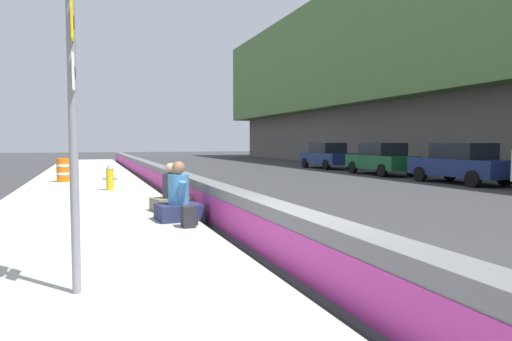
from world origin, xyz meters
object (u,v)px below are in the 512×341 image
at_px(backpack, 189,217).
at_px(construction_barrel, 63,170).
at_px(seated_person_foreground, 179,202).
at_px(parked_car_midline, 327,156).
at_px(seated_person_middle, 171,196).
at_px(route_sign_post, 73,94).
at_px(parked_car_third, 461,163).
at_px(parked_car_fourth, 381,159).
at_px(fire_hydrant, 110,177).

relative_size(backpack, construction_barrel, 0.42).
distance_m(seated_person_foreground, parked_car_midline, 21.90).
height_order(seated_person_middle, parked_car_midline, parked_car_midline).
height_order(route_sign_post, parked_car_third, route_sign_post).
height_order(seated_person_middle, backpack, seated_person_middle).
xyz_separation_m(route_sign_post, seated_person_foreground, (4.19, -1.86, -1.72)).
relative_size(seated_person_middle, backpack, 2.80).
relative_size(construction_barrel, parked_car_fourth, 0.21).
xyz_separation_m(route_sign_post, backpack, (3.33, -1.88, -1.90)).
distance_m(seated_person_middle, backpack, 2.18).
bearing_deg(parked_car_fourth, seated_person_middle, 127.70).
height_order(route_sign_post, seated_person_foreground, route_sign_post).
bearing_deg(parked_car_midline, parked_car_fourth, 178.35).
distance_m(backpack, parked_car_midline, 22.58).
distance_m(backpack, construction_barrel, 11.91).
height_order(seated_person_foreground, backpack, seated_person_foreground).
relative_size(route_sign_post, parked_car_third, 0.79).
bearing_deg(backpack, route_sign_post, 150.52).
relative_size(parked_car_third, parked_car_fourth, 1.00).
relative_size(route_sign_post, backpack, 9.00).
bearing_deg(construction_barrel, parked_car_midline, -66.77).
bearing_deg(route_sign_post, parked_car_third, -56.24).
bearing_deg(parked_car_third, parked_car_fourth, 0.44).
relative_size(route_sign_post, parked_car_fourth, 0.79).
relative_size(route_sign_post, parked_car_midline, 0.80).
distance_m(construction_barrel, parked_car_fourth, 15.65).
height_order(construction_barrel, parked_car_third, parked_car_third).
bearing_deg(construction_barrel, parked_car_fourth, -88.02).
distance_m(construction_barrel, parked_car_third, 16.46).
relative_size(route_sign_post, seated_person_middle, 3.21).
xyz_separation_m(seated_person_middle, construction_barrel, (9.42, 2.76, 0.13)).
bearing_deg(seated_person_middle, route_sign_post, 160.77).
distance_m(seated_person_foreground, parked_car_fourth, 17.17).
bearing_deg(fire_hydrant, parked_car_midline, -52.54).
bearing_deg(backpack, construction_barrel, 13.21).
height_order(fire_hydrant, parked_car_third, parked_car_third).
height_order(parked_car_fourth, parked_car_midline, same).
distance_m(fire_hydrant, parked_car_fourth, 14.76).
bearing_deg(parked_car_third, parked_car_midline, -0.67).
relative_size(route_sign_post, construction_barrel, 3.79).
relative_size(seated_person_foreground, construction_barrel, 1.27).
xyz_separation_m(parked_car_third, parked_car_fourth, (5.54, 0.04, 0.00)).
distance_m(seated_person_foreground, construction_barrel, 11.06).
distance_m(fire_hydrant, construction_barrel, 4.40).
bearing_deg(route_sign_post, construction_barrel, 3.22).
distance_m(backpack, parked_car_third, 14.56).
bearing_deg(seated_person_foreground, parked_car_third, -66.19).
relative_size(seated_person_middle, construction_barrel, 1.18).
distance_m(fire_hydrant, parked_car_midline, 17.89).
bearing_deg(fire_hydrant, construction_barrel, 21.70).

